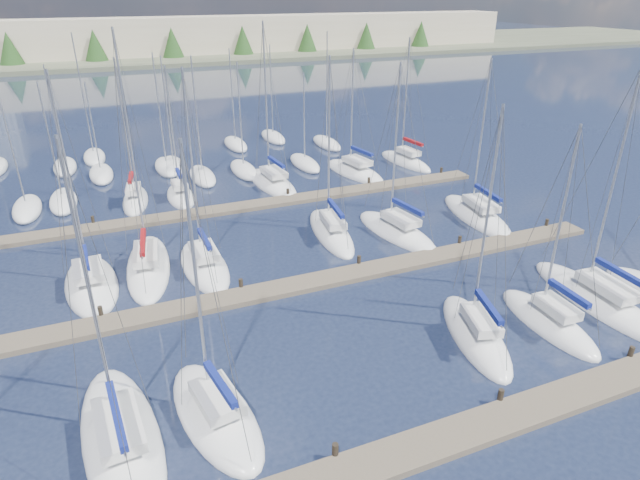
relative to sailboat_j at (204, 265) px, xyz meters
name	(u,v)px	position (x,y,z in m)	size (l,w,h in m)	color
ground	(185,129)	(5.44, 39.15, -0.18)	(400.00, 400.00, 0.00)	#212A43
dock_near	(434,443)	(5.44, -18.84, -0.03)	(44.00, 1.93, 1.10)	#6B5E4C
dock_mid	(308,283)	(5.44, -4.84, -0.03)	(44.00, 1.93, 1.10)	#6B5E4C
dock_far	(247,206)	(5.44, 9.16, -0.03)	(44.00, 1.93, 1.10)	#6B5E4C
sailboat_j	(204,265)	(0.00, 0.00, 0.00)	(2.89, 8.02, 13.45)	white
sailboat_d	(476,334)	(11.66, -13.37, 0.01)	(4.55, 8.16, 12.86)	white
sailboat_c	(216,414)	(-2.35, -13.84, 0.00)	(4.03, 8.00, 12.85)	white
sailboat_p	(272,183)	(9.27, 13.92, 0.00)	(3.60, 9.17, 15.04)	white
sailboat_k	(331,232)	(9.87, 1.60, 0.00)	(3.62, 9.14, 13.49)	white
sailboat_f	(597,299)	(20.46, -13.26, 0.00)	(3.40, 10.17, 14.10)	white
sailboat_o	(181,196)	(0.71, 13.69, 0.02)	(2.39, 6.22, 11.93)	white
sailboat_h	(91,284)	(-6.99, 0.17, -0.01)	(3.46, 8.27, 13.66)	white
sailboat_b	(121,439)	(-6.22, -13.75, -0.01)	(3.76, 9.98, 13.28)	white
sailboat_i	(148,266)	(-3.46, 1.22, 0.01)	(3.92, 9.96, 15.58)	white
sailboat_q	(355,171)	(17.95, 14.09, -0.01)	(4.38, 9.07, 12.54)	white
sailboat_r	(405,161)	(24.40, 15.07, 0.01)	(3.14, 8.22, 13.23)	white
sailboat_l	(396,231)	(14.47, -0.18, -0.01)	(3.98, 8.96, 13.07)	white
sailboat_m	(476,215)	(22.02, 0.04, -0.01)	(4.18, 9.68, 12.93)	white
sailboat_e	(548,322)	(16.08, -13.96, 0.01)	(2.66, 7.31, 11.72)	white
sailboat_n	(135,200)	(-3.07, 14.13, 0.02)	(3.05, 7.10, 12.66)	white
distant_boats	(169,165)	(1.10, 22.91, 0.11)	(36.93, 20.75, 13.30)	#9EA0A5
shoreline	(68,28)	(-7.85, 128.92, 7.26)	(400.00, 60.00, 38.00)	#666B51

